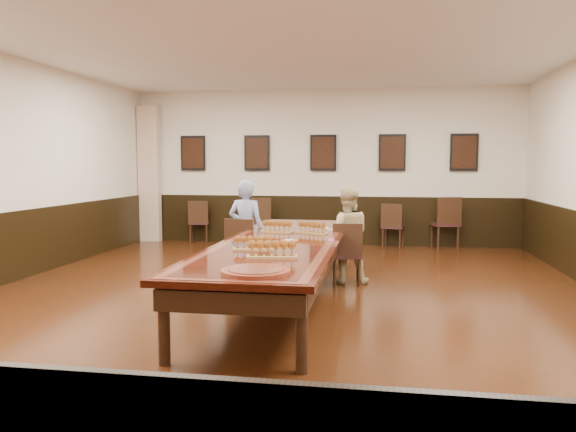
% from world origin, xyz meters
% --- Properties ---
extents(floor, '(8.00, 10.00, 0.02)m').
position_xyz_m(floor, '(0.00, 0.00, -0.01)').
color(floor, black).
rests_on(floor, ground).
extents(ceiling, '(8.00, 10.00, 0.02)m').
position_xyz_m(ceiling, '(0.00, 0.00, 3.21)').
color(ceiling, white).
rests_on(ceiling, floor).
extents(wall_back, '(8.00, 0.02, 3.20)m').
position_xyz_m(wall_back, '(0.00, 5.01, 1.60)').
color(wall_back, '#F0E3C9').
rests_on(wall_back, floor).
extents(wall_front, '(8.00, 0.02, 3.20)m').
position_xyz_m(wall_front, '(0.00, -5.01, 1.60)').
color(wall_front, '#F0E3C9').
rests_on(wall_front, floor).
extents(chair_man, '(0.48, 0.52, 0.91)m').
position_xyz_m(chair_man, '(-0.75, 1.12, 0.45)').
color(chair_man, black).
rests_on(chair_man, floor).
extents(chair_woman, '(0.45, 0.48, 0.87)m').
position_xyz_m(chair_woman, '(0.73, 1.11, 0.43)').
color(chair_woman, black).
rests_on(chair_woman, floor).
extents(spare_chair_a, '(0.50, 0.53, 0.89)m').
position_xyz_m(spare_chair_a, '(-2.64, 4.82, 0.45)').
color(spare_chair_a, black).
rests_on(spare_chair_a, floor).
extents(spare_chair_b, '(0.49, 0.53, 0.98)m').
position_xyz_m(spare_chair_b, '(-1.23, 4.58, 0.49)').
color(spare_chair_b, black).
rests_on(spare_chair_b, floor).
extents(spare_chair_c, '(0.49, 0.52, 0.89)m').
position_xyz_m(spare_chair_c, '(1.44, 4.73, 0.44)').
color(spare_chair_c, black).
rests_on(spare_chair_c, floor).
extents(spare_chair_d, '(0.59, 0.62, 1.03)m').
position_xyz_m(spare_chair_d, '(2.45, 4.76, 0.52)').
color(spare_chair_d, black).
rests_on(spare_chair_d, floor).
extents(person_man, '(0.57, 0.41, 1.45)m').
position_xyz_m(person_man, '(-0.73, 1.21, 0.72)').
color(person_man, '#445BAA').
rests_on(person_man, floor).
extents(person_woman, '(0.72, 0.59, 1.36)m').
position_xyz_m(person_woman, '(0.72, 1.20, 0.68)').
color(person_woman, '#D2BA83').
rests_on(person_woman, floor).
extents(pink_phone, '(0.09, 0.15, 0.01)m').
position_xyz_m(pink_phone, '(0.60, 0.07, 0.76)').
color(pink_phone, '#D04598').
rests_on(pink_phone, conference_table).
extents(curtain, '(0.45, 0.18, 2.90)m').
position_xyz_m(curtain, '(-3.75, 4.82, 1.45)').
color(curtain, '#CFAE8E').
rests_on(curtain, floor).
extents(wainscoting, '(8.00, 10.00, 1.00)m').
position_xyz_m(wainscoting, '(0.00, 0.00, 0.50)').
color(wainscoting, black).
rests_on(wainscoting, floor).
extents(conference_table, '(1.40, 5.00, 0.76)m').
position_xyz_m(conference_table, '(0.00, 0.00, 0.61)').
color(conference_table, black).
rests_on(conference_table, floor).
extents(posters, '(6.14, 0.04, 0.74)m').
position_xyz_m(posters, '(0.00, 4.94, 1.90)').
color(posters, black).
rests_on(posters, wall_back).
extents(flight_a, '(0.46, 0.24, 0.17)m').
position_xyz_m(flight_a, '(-0.18, 0.72, 0.83)').
color(flight_a, olive).
rests_on(flight_a, conference_table).
extents(flight_b, '(0.45, 0.32, 0.16)m').
position_xyz_m(flight_b, '(0.29, 0.67, 0.83)').
color(flight_b, olive).
rests_on(flight_b, conference_table).
extents(flight_c, '(0.45, 0.21, 0.16)m').
position_xyz_m(flight_c, '(-0.15, -0.84, 0.83)').
color(flight_c, olive).
rests_on(flight_c, conference_table).
extents(flight_d, '(0.51, 0.23, 0.19)m').
position_xyz_m(flight_d, '(0.14, -1.32, 0.84)').
color(flight_d, olive).
rests_on(flight_d, conference_table).
extents(red_plate_grp, '(0.22, 0.22, 0.03)m').
position_xyz_m(red_plate_grp, '(0.12, -0.15, 0.76)').
color(red_plate_grp, red).
rests_on(red_plate_grp, conference_table).
extents(carved_platter, '(0.75, 0.75, 0.05)m').
position_xyz_m(carved_platter, '(0.15, -2.09, 0.77)').
color(carved_platter, '#5B1D12').
rests_on(carved_platter, conference_table).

